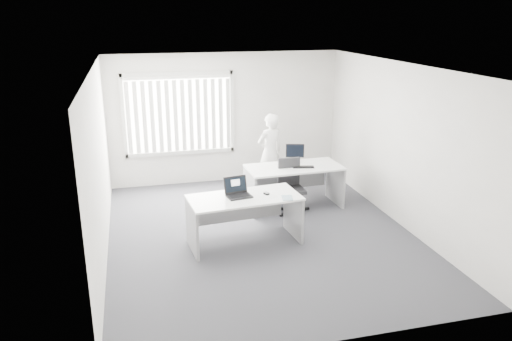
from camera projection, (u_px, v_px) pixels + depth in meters
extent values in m
plane|color=#414147|center=(261.00, 234.00, 8.45)|extent=(6.00, 6.00, 0.00)
cube|color=silver|center=(226.00, 118.00, 10.80)|extent=(5.00, 0.02, 2.80)
cube|color=silver|center=(334.00, 230.00, 5.25)|extent=(5.00, 0.02, 2.80)
cube|color=silver|center=(99.00, 166.00, 7.44)|extent=(0.02, 6.00, 2.80)
cube|color=silver|center=(401.00, 145.00, 8.61)|extent=(0.02, 6.00, 2.80)
cube|color=white|center=(261.00, 67.00, 7.60)|extent=(5.00, 6.00, 0.02)
cube|color=#BBBBB6|center=(179.00, 114.00, 10.48)|extent=(2.32, 0.06, 1.76)
cube|color=white|center=(244.00, 198.00, 7.90)|extent=(1.83, 0.98, 0.03)
cube|color=gray|center=(192.00, 228.00, 7.75)|extent=(0.11, 0.76, 0.77)
cube|color=gray|center=(293.00, 214.00, 8.29)|extent=(0.11, 0.76, 0.77)
cube|color=white|center=(294.00, 167.00, 9.40)|extent=(1.82, 0.91, 0.03)
cube|color=gray|center=(250.00, 192.00, 9.29)|extent=(0.07, 0.77, 0.78)
cube|color=gray|center=(335.00, 183.00, 9.76)|extent=(0.07, 0.77, 0.78)
cylinder|color=black|center=(291.00, 210.00, 9.38)|extent=(0.58, 0.58, 0.08)
cylinder|color=black|center=(292.00, 201.00, 9.33)|extent=(0.07, 0.07, 0.44)
cube|color=black|center=(292.00, 190.00, 9.26)|extent=(0.44, 0.44, 0.07)
cube|color=black|center=(289.00, 171.00, 9.35)|extent=(0.42, 0.06, 0.52)
imported|color=white|center=(270.00, 152.00, 10.37)|extent=(0.69, 0.57, 1.63)
cube|color=silver|center=(268.00, 197.00, 7.88)|extent=(0.30, 0.25, 0.00)
cube|color=silver|center=(287.00, 198.00, 7.83)|extent=(0.21, 0.26, 0.01)
cube|color=black|center=(303.00, 167.00, 9.33)|extent=(0.42, 0.22, 0.02)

